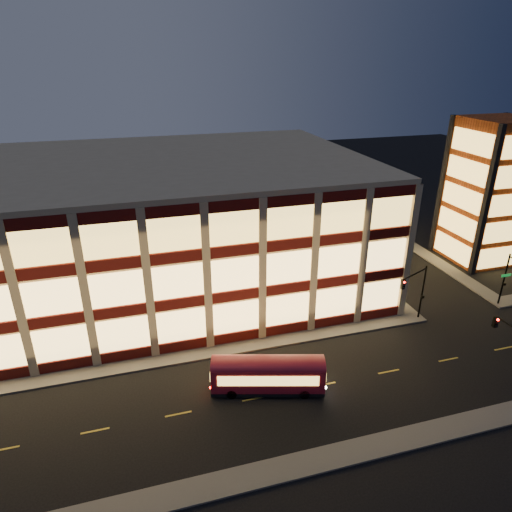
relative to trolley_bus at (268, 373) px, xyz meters
name	(u,v)px	position (x,y,z in m)	size (l,w,h in m)	color
ground	(192,362)	(-5.33, 5.26, -1.68)	(200.00, 200.00, 0.00)	black
sidewalk_office_south	(157,361)	(-8.33, 6.26, -1.61)	(54.00, 2.00, 0.15)	#514F4C
sidewalk_office_east	(343,256)	(17.67, 22.26, -1.61)	(2.00, 30.00, 0.15)	#514F4C
sidewalk_tower_west	(415,247)	(28.67, 22.26, -1.61)	(2.00, 30.00, 0.15)	#514F4C
sidewalk_near	(224,484)	(-5.33, -7.74, -1.61)	(100.00, 2.00, 0.15)	#514F4C
office_building	(139,225)	(-8.25, 22.17, 5.57)	(50.45, 30.45, 14.50)	tan
stair_tower	(489,192)	(34.62, 17.21, 7.31)	(8.60, 8.60, 18.00)	#8C3814
traffic_signal_far	(416,287)	(16.88, 5.50, 2.43)	(3.79, 1.87, 6.00)	black
trolley_bus	(268,373)	(0.00, 0.00, 0.00)	(9.23, 4.64, 3.04)	maroon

